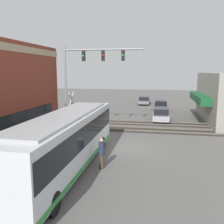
# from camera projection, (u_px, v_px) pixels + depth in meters

# --- Properties ---
(ground_plane) EXTENTS (120.00, 120.00, 0.00)m
(ground_plane) POSITION_uv_depth(u_px,v_px,m) (126.00, 148.00, 18.69)
(ground_plane) COLOR #605E5B
(city_bus) EXTENTS (12.41, 2.59, 3.30)m
(city_bus) POSITION_uv_depth(u_px,v_px,m) (66.00, 140.00, 14.12)
(city_bus) COLOR silver
(city_bus) RESTS_ON ground
(traffic_signal_gantry) EXTENTS (0.42, 7.37, 7.98)m
(traffic_signal_gantry) POSITION_uv_depth(u_px,v_px,m) (87.00, 69.00, 22.87)
(traffic_signal_gantry) COLOR gray
(traffic_signal_gantry) RESTS_ON ground
(crossing_signal) EXTENTS (1.41, 1.18, 3.81)m
(crossing_signal) POSITION_uv_depth(u_px,v_px,m) (72.00, 109.00, 22.63)
(crossing_signal) COLOR gray
(crossing_signal) RESTS_ON ground
(rail_track_near) EXTENTS (2.60, 60.00, 0.15)m
(rail_track_near) POSITION_uv_depth(u_px,v_px,m) (134.00, 129.00, 24.50)
(rail_track_near) COLOR #332D28
(rail_track_near) RESTS_ON ground
(rail_track_far) EXTENTS (2.60, 60.00, 0.15)m
(rail_track_far) POSITION_uv_depth(u_px,v_px,m) (137.00, 123.00, 27.60)
(rail_track_far) COLOR #332D28
(rail_track_far) RESTS_ON ground
(parked_car_silver) EXTENTS (4.71, 1.82, 1.51)m
(parked_car_silver) POSITION_uv_depth(u_px,v_px,m) (161.00, 115.00, 28.81)
(parked_car_silver) COLOR #B7B7BC
(parked_car_silver) RESTS_ON ground
(parked_car_black) EXTENTS (4.44, 1.82, 1.51)m
(parked_car_black) POSITION_uv_depth(u_px,v_px,m) (161.00, 106.00, 36.17)
(parked_car_black) COLOR black
(parked_car_black) RESTS_ON ground
(parked_car_grey) EXTENTS (4.85, 1.82, 1.37)m
(parked_car_grey) POSITION_uv_depth(u_px,v_px,m) (144.00, 100.00, 43.23)
(parked_car_grey) COLOR slate
(parked_car_grey) RESTS_ON ground
(pedestrian_near_bus) EXTENTS (0.34, 0.34, 1.83)m
(pedestrian_near_bus) POSITION_uv_depth(u_px,v_px,m) (102.00, 153.00, 14.57)
(pedestrian_near_bus) COLOR #473828
(pedestrian_near_bus) RESTS_ON ground
(pedestrian_at_crossing) EXTENTS (0.34, 0.34, 1.75)m
(pedestrian_at_crossing) POSITION_uv_depth(u_px,v_px,m) (85.00, 125.00, 22.33)
(pedestrian_at_crossing) COLOR #2D3351
(pedestrian_at_crossing) RESTS_ON ground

